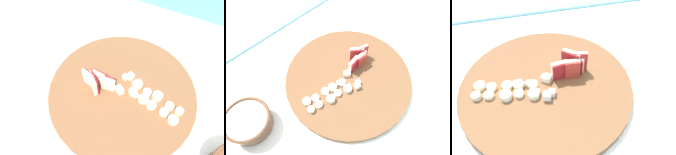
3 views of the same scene
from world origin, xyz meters
The scene contains 7 objects.
ground centered at (0.00, 0.00, 0.00)m, with size 10.00×10.00×0.00m, color #B2ADA3.
tiled_countertop centered at (0.00, 0.00, 0.46)m, with size 1.50×0.87×0.92m.
cutting_board centered at (0.14, -0.02, 0.92)m, with size 0.45×0.45×0.02m, color brown.
apple_wedge_fan centered at (0.07, -0.04, 0.96)m, with size 0.10×0.06×0.06m.
apple_dice_pile centered at (0.15, 0.00, 0.94)m, with size 0.07×0.08×0.02m.
banana_slice_rows centered at (0.24, -0.02, 0.94)m, with size 0.16×0.09×0.02m.
ceramic_bowl centered at (0.49, -0.12, 0.95)m, with size 0.15×0.15×0.06m.
Camera 2 is at (0.43, 0.22, 1.56)m, focal length 32.78 mm.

